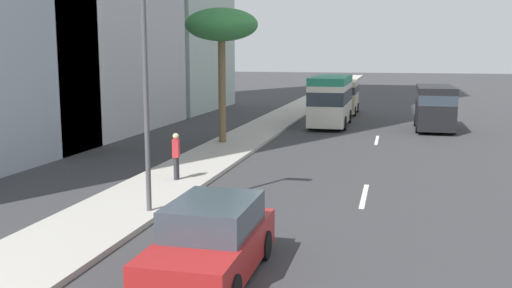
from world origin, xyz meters
name	(u,v)px	position (x,y,z in m)	size (l,w,h in m)	color
ground_plane	(379,131)	(31.50, 0.00, 0.00)	(198.00, 198.00, 0.00)	#38383A
sidewalk_right	(266,126)	(31.50, 6.74, 0.07)	(162.00, 2.78, 0.15)	#B2ADA3
lane_stripe_mid	(364,196)	(15.57, 0.00, 0.01)	(3.20, 0.16, 0.01)	silver
lane_stripe_far	(377,140)	(27.77, 0.00, 0.01)	(3.20, 0.16, 0.01)	silver
van_lead	(435,105)	(32.70, -3.13, 1.48)	(5.39, 2.19, 2.58)	black
minibus_second	(331,99)	(33.14, 3.01, 1.68)	(6.54, 2.26, 3.08)	silver
van_third	(343,95)	(40.55, 2.91, 1.40)	(4.68, 2.14, 2.45)	beige
car_fourth	(212,242)	(8.03, 2.67, 0.74)	(4.20, 1.84, 1.56)	#A51E1E
pedestrian_near_lamp	(176,154)	(15.84, 6.47, 1.04)	(0.35, 0.27, 1.63)	#333338
palm_tree	(222,27)	(24.45, 7.40, 5.75)	(3.52, 3.52, 6.49)	brown
street_lamp	(148,55)	(11.88, 5.64, 4.47)	(0.24, 0.97, 7.04)	#4C4C51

